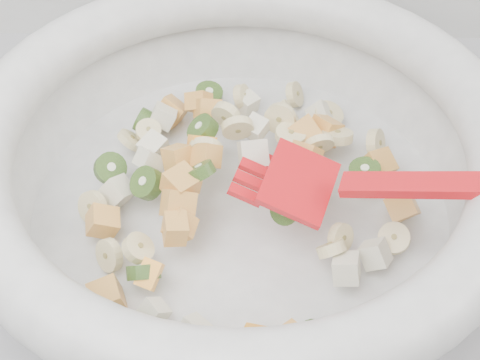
{
  "coord_description": "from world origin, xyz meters",
  "views": [
    {
      "loc": [
        -0.11,
        1.05,
        1.37
      ],
      "look_at": [
        -0.12,
        1.46,
        0.95
      ],
      "focal_mm": 55.0,
      "sensor_mm": 36.0,
      "label": 1
    }
  ],
  "objects": [
    {
      "name": "mixing_bowl",
      "position": [
        -0.12,
        1.46,
        0.97
      ],
      "size": [
        0.48,
        0.44,
        0.14
      ],
      "color": "silver",
      "rests_on": "counter"
    }
  ]
}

